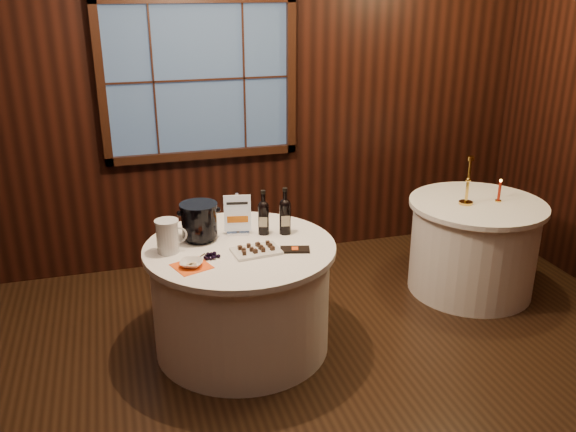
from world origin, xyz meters
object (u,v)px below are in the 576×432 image
object	(u,v)px
chocolate_box	(295,250)
red_candle	(499,193)
chocolate_plate	(256,250)
port_bottle_right	(285,214)
sign_stand	(238,220)
grape_bunch	(211,256)
brass_candlestick	(467,187)
port_bottle_left	(263,215)
ice_bucket	(199,221)
side_table	(473,246)
main_table	(241,296)
cracker_bowl	(191,263)
glass_pitcher	(168,236)

from	to	relation	value
chocolate_box	red_candle	xyz separation A→B (m)	(1.83, 0.45, 0.07)
chocolate_plate	port_bottle_right	bearing A→B (deg)	43.46
sign_stand	grape_bunch	world-z (taller)	sign_stand
brass_candlestick	sign_stand	bearing A→B (deg)	-177.04
sign_stand	port_bottle_left	bearing A→B (deg)	-4.21
port_bottle_left	ice_bucket	bearing A→B (deg)	-163.46
side_table	port_bottle_left	distance (m)	1.88
sign_stand	chocolate_box	distance (m)	0.49
main_table	chocolate_plate	bearing A→B (deg)	-60.69
cracker_bowl	glass_pitcher	bearing A→B (deg)	113.03
side_table	sign_stand	distance (m)	2.03
sign_stand	port_bottle_right	size ratio (longest dim) A/B	0.89
port_bottle_right	grape_bunch	distance (m)	0.63
glass_pitcher	ice_bucket	bearing A→B (deg)	37.65
ice_bucket	chocolate_box	size ratio (longest dim) A/B	1.36
glass_pitcher	chocolate_plate	bearing A→B (deg)	-11.40
port_bottle_left	chocolate_plate	world-z (taller)	port_bottle_left
sign_stand	port_bottle_right	distance (m)	0.33
sign_stand	port_bottle_right	bearing A→B (deg)	-3.76
port_bottle_left	glass_pitcher	xyz separation A→B (m)	(-0.66, -0.12, -0.03)
sign_stand	red_candle	size ratio (longest dim) A/B	1.60
sign_stand	port_bottle_right	world-z (taller)	port_bottle_right
main_table	chocolate_box	distance (m)	0.54
chocolate_box	cracker_bowl	bearing A→B (deg)	-160.81
port_bottle_left	port_bottle_right	size ratio (longest dim) A/B	0.95
cracker_bowl	red_candle	distance (m)	2.56
cracker_bowl	port_bottle_right	bearing A→B (deg)	26.38
grape_bunch	main_table	bearing A→B (deg)	35.03
port_bottle_left	chocolate_box	world-z (taller)	port_bottle_left
port_bottle_left	ice_bucket	size ratio (longest dim) A/B	1.22
main_table	chocolate_plate	xyz separation A→B (m)	(0.08, -0.14, 0.40)
grape_bunch	sign_stand	bearing A→B (deg)	54.58
chocolate_plate	cracker_bowl	bearing A→B (deg)	-167.83
chocolate_box	cracker_bowl	size ratio (longest dim) A/B	1.36
port_bottle_left	ice_bucket	world-z (taller)	port_bottle_left
main_table	sign_stand	world-z (taller)	sign_stand
ice_bucket	brass_candlestick	distance (m)	2.12
main_table	brass_candlestick	bearing A→B (deg)	8.80
sign_stand	ice_bucket	xyz separation A→B (m)	(-0.27, -0.03, 0.04)
chocolate_plate	glass_pitcher	world-z (taller)	glass_pitcher
main_table	port_bottle_left	bearing A→B (deg)	36.39
red_candle	port_bottle_right	bearing A→B (deg)	-175.14
sign_stand	ice_bucket	distance (m)	0.27
chocolate_plate	main_table	bearing A→B (deg)	119.31
main_table	cracker_bowl	bearing A→B (deg)	-146.46
side_table	brass_candlestick	distance (m)	0.54
side_table	cracker_bowl	bearing A→B (deg)	-167.22
sign_stand	chocolate_box	size ratio (longest dim) A/B	1.56
ice_bucket	red_candle	bearing A→B (deg)	2.41
side_table	red_candle	distance (m)	0.48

